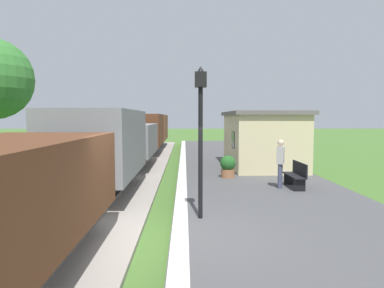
% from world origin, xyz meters
% --- Properties ---
extents(ground_plane, '(160.00, 160.00, 0.00)m').
position_xyz_m(ground_plane, '(0.00, 0.00, 0.00)').
color(ground_plane, '#47702D').
extents(platform_slab, '(6.00, 60.00, 0.25)m').
position_xyz_m(platform_slab, '(3.20, 0.00, 0.12)').
color(platform_slab, '#4C4C4F').
rests_on(platform_slab, ground).
extents(platform_edge_stripe, '(0.36, 60.00, 0.01)m').
position_xyz_m(platform_edge_stripe, '(0.40, 0.00, 0.25)').
color(platform_edge_stripe, silver).
rests_on(platform_edge_stripe, platform_slab).
extents(track_ballast, '(3.80, 60.00, 0.12)m').
position_xyz_m(track_ballast, '(-2.40, 0.00, 0.06)').
color(track_ballast, '#9E9389').
rests_on(track_ballast, ground).
extents(rail_near, '(0.07, 60.00, 0.14)m').
position_xyz_m(rail_near, '(-1.68, 0.00, 0.19)').
color(rail_near, slate).
rests_on(rail_near, track_ballast).
extents(rail_far, '(0.07, 60.00, 0.14)m').
position_xyz_m(rail_far, '(-3.12, 0.00, 0.19)').
color(rail_far, slate).
rests_on(rail_far, track_ballast).
extents(freight_train, '(2.50, 32.60, 2.72)m').
position_xyz_m(freight_train, '(-2.40, 11.99, 1.58)').
color(freight_train, brown).
rests_on(freight_train, rail_near).
extents(station_hut, '(3.50, 5.80, 2.78)m').
position_xyz_m(station_hut, '(4.40, 10.15, 1.65)').
color(station_hut, beige).
rests_on(station_hut, platform_slab).
extents(bench_near_hut, '(0.42, 1.50, 0.91)m').
position_xyz_m(bench_near_hut, '(4.45, 4.82, 0.72)').
color(bench_near_hut, black).
rests_on(bench_near_hut, platform_slab).
extents(bench_down_platform, '(0.42, 1.50, 0.91)m').
position_xyz_m(bench_down_platform, '(4.45, 15.26, 0.72)').
color(bench_down_platform, black).
rests_on(bench_down_platform, platform_slab).
extents(person_waiting, '(0.36, 0.44, 1.71)m').
position_xyz_m(person_waiting, '(3.87, 4.80, 1.18)').
color(person_waiting, '#474C66').
rests_on(person_waiting, platform_slab).
extents(potted_planter, '(0.64, 0.64, 0.92)m').
position_xyz_m(potted_planter, '(2.29, 7.01, 0.72)').
color(potted_planter, '#9E6642').
rests_on(potted_planter, platform_slab).
extents(lamp_post_near, '(0.28, 0.28, 3.70)m').
position_xyz_m(lamp_post_near, '(0.89, 1.16, 2.80)').
color(lamp_post_near, black).
rests_on(lamp_post_near, platform_slab).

